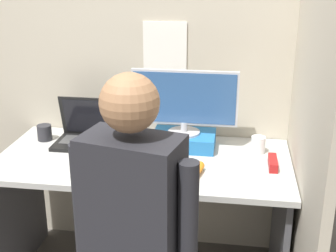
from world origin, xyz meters
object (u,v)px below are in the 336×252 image
person (133,241)px  pen_cup (45,133)px  coffee_mug (258,145)px  carrot_toy (199,171)px  stapler (273,163)px  monitor (184,101)px  laptop (89,135)px  paper_box (184,140)px

person → pen_cup: person is taller
person → coffee_mug: person is taller
coffee_mug → pen_cup: coffee_mug is taller
coffee_mug → carrot_toy: bearing=-132.2°
stapler → pen_cup: bearing=171.9°
monitor → carrot_toy: 0.44m
carrot_toy → coffee_mug: size_ratio=1.64×
laptop → pen_cup: bearing=177.4°
paper_box → laptop: 0.53m
paper_box → laptop: bearing=-176.6°
carrot_toy → coffee_mug: bearing=47.8°
paper_box → laptop: (-0.53, -0.03, 0.01)m
paper_box → carrot_toy: size_ratio=2.27×
paper_box → carrot_toy: 0.36m
person → monitor: bearing=86.9°
monitor → laptop: bearing=-176.3°
coffee_mug → paper_box: bearing=175.9°
laptop → carrot_toy: (0.64, -0.32, -0.03)m
person → pen_cup: (-0.74, 1.01, -0.02)m
paper_box → person: bearing=-93.1°
monitor → stapler: size_ratio=3.64×
monitor → carrot_toy: (0.11, -0.35, -0.24)m
paper_box → carrot_toy: paper_box is taller
laptop → stapler: bearing=-9.5°
stapler → pen_cup: (-1.27, 0.18, 0.02)m
coffee_mug → monitor: bearing=175.5°
carrot_toy → monitor: bearing=107.7°
monitor → laptop: (-0.53, -0.03, -0.21)m
monitor → coffee_mug: (0.40, -0.03, -0.22)m
pen_cup → paper_box: bearing=1.4°
paper_box → coffee_mug: bearing=-4.1°
paper_box → pen_cup: 0.80m
stapler → carrot_toy: size_ratio=1.05×
paper_box → monitor: 0.22m
carrot_toy → pen_cup: bearing=160.1°
paper_box → stapler: (0.47, -0.20, -0.02)m
laptop → carrot_toy: 0.71m
coffee_mug → pen_cup: size_ratio=1.02×
laptop → stapler: size_ratio=2.32×
monitor → laptop: monitor is taller
monitor → person: person is taller
monitor → carrot_toy: monitor is taller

